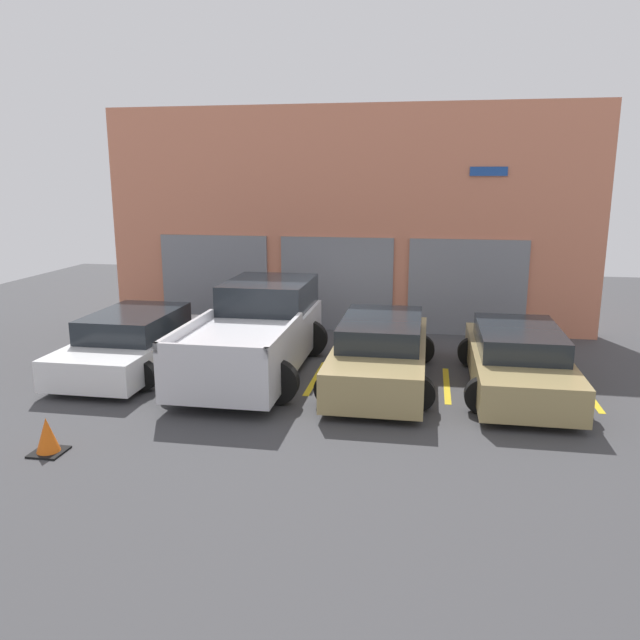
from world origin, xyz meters
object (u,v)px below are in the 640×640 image
(van_right, at_px, (381,352))
(traffic_cone, at_px, (47,437))
(sedan_side, at_px, (518,360))
(pickup_truck, at_px, (256,332))
(sedan_white, at_px, (134,342))

(van_right, xyz_separation_m, traffic_cone, (-4.57, -4.19, -0.36))
(sedan_side, xyz_separation_m, traffic_cone, (-7.19, -4.19, -0.32))
(pickup_truck, height_order, sedan_side, pickup_truck)
(van_right, bearing_deg, sedan_white, 179.98)
(sedan_white, bearing_deg, pickup_truck, 5.62)
(sedan_side, bearing_deg, pickup_truck, 177.16)
(van_right, relative_size, traffic_cone, 8.50)
(pickup_truck, relative_size, van_right, 1.09)
(sedan_white, distance_m, sedan_side, 7.85)
(sedan_side, distance_m, traffic_cone, 8.33)
(sedan_white, bearing_deg, traffic_cone, -81.06)
(sedan_white, height_order, sedan_side, sedan_white)
(sedan_white, relative_size, traffic_cone, 7.82)
(pickup_truck, xyz_separation_m, traffic_cone, (-1.96, -4.45, -0.58))
(sedan_white, height_order, traffic_cone, sedan_white)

